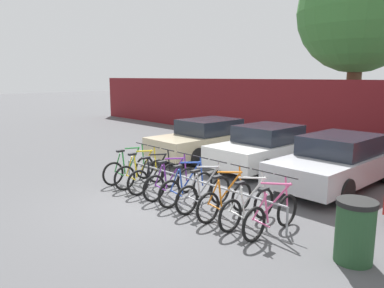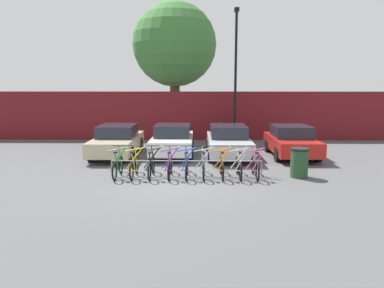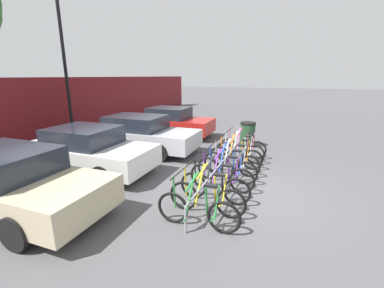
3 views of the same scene
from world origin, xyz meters
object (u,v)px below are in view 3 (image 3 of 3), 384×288
(bicycle_blue, at_px, (227,169))
(bicycle_pink, at_px, (242,147))
(car_beige, at_px, (8,182))
(bicycle_silver, at_px, (231,163))
(bicycle_white, at_px, (239,151))
(bicycle_purple, at_px, (222,176))
(bicycle_black, at_px, (214,186))
(trash_bin, at_px, (248,134))
(bicycle_orange, at_px, (236,156))
(bicycle_yellow, at_px, (207,197))
(car_silver, at_px, (139,134))
(car_red, at_px, (171,122))
(bike_rack, at_px, (222,164))
(bicycle_green, at_px, (197,210))
(lamp_post, at_px, (63,50))
(car_white, at_px, (87,150))

(bicycle_blue, bearing_deg, bicycle_pink, 2.64)
(bicycle_pink, height_order, car_beige, car_beige)
(bicycle_blue, relative_size, car_beige, 0.38)
(bicycle_silver, height_order, bicycle_white, same)
(bicycle_silver, bearing_deg, bicycle_purple, -176.93)
(bicycle_black, distance_m, car_beige, 4.47)
(trash_bin, bearing_deg, bicycle_orange, -178.65)
(bicycle_orange, height_order, bicycle_white, same)
(bicycle_yellow, distance_m, bicycle_blue, 1.84)
(car_silver, relative_size, car_red, 1.14)
(bicycle_white, relative_size, bicycle_pink, 1.00)
(bike_rack, distance_m, bicycle_silver, 0.63)
(car_silver, bearing_deg, bicycle_white, -89.08)
(bicycle_green, height_order, car_red, car_red)
(lamp_post, bearing_deg, trash_bin, -79.32)
(bicycle_blue, relative_size, bicycle_silver, 1.00)
(bicycle_black, xyz_separation_m, car_red, (5.83, 3.90, 0.31))
(bicycle_white, bearing_deg, bicycle_yellow, -177.40)
(bicycle_black, xyz_separation_m, bicycle_orange, (2.46, 0.00, 0.00))
(bicycle_green, bearing_deg, bicycle_orange, -0.49)
(bicycle_orange, height_order, lamp_post, lamp_post)
(bike_rack, height_order, bicycle_green, bicycle_green)
(bicycle_silver, bearing_deg, car_silver, 76.40)
(bicycle_yellow, distance_m, car_beige, 4.23)
(bicycle_white, bearing_deg, bicycle_silver, -177.40)
(trash_bin, bearing_deg, bicycle_pink, -177.63)
(car_white, relative_size, trash_bin, 3.96)
(bicycle_blue, bearing_deg, bicycle_white, 2.64)
(bike_rack, xyz_separation_m, car_red, (4.61, 3.76, 0.19))
(bike_rack, bearing_deg, bicycle_purple, -165.34)
(lamp_post, bearing_deg, car_silver, -99.58)
(car_silver, bearing_deg, bike_rack, -115.11)
(trash_bin, bearing_deg, car_silver, 119.33)
(car_beige, bearing_deg, bicycle_purple, -55.93)
(bicycle_blue, bearing_deg, bike_rack, 98.13)
(bicycle_silver, bearing_deg, bicycle_yellow, -176.93)
(car_white, bearing_deg, car_silver, -4.82)
(bicycle_white, relative_size, car_red, 0.43)
(car_beige, bearing_deg, bicycle_silver, -45.89)
(bicycle_silver, bearing_deg, bicycle_green, -176.93)
(trash_bin, bearing_deg, bicycle_black, -179.29)
(bicycle_pink, height_order, car_red, car_red)
(car_beige, height_order, trash_bin, car_beige)
(bicycle_green, bearing_deg, bicycle_pink, -0.49)
(bicycle_green, height_order, car_silver, car_silver)
(bicycle_blue, height_order, trash_bin, bicycle_blue)
(car_silver, distance_m, trash_bin, 4.44)
(car_red, height_order, trash_bin, car_red)
(bicycle_orange, relative_size, car_silver, 0.37)
(bicycle_white, distance_m, car_beige, 6.47)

